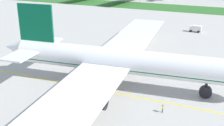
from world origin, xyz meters
name	(u,v)px	position (x,y,z in m)	size (l,w,h in m)	color
ground_plane	(103,83)	(0.00, 0.00, 0.00)	(600.00, 600.00, 0.00)	#ADAAA5
apron_taxi_line	(96,89)	(0.00, -3.38, 0.00)	(280.00, 0.36, 0.01)	yellow
grass_median_strip	(186,9)	(0.00, 108.96, 0.05)	(320.00, 24.00, 0.10)	#2D6628
airliner_foreground	(116,61)	(3.21, 0.22, 5.93)	(57.98, 93.40, 17.46)	white
ground_crew_marshaller_front	(163,108)	(15.89, -7.36, 0.96)	(0.36, 0.53, 1.59)	black
service_truck_baggage_loader	(196,28)	(12.46, 57.64, 1.40)	(4.43, 2.56, 2.51)	white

